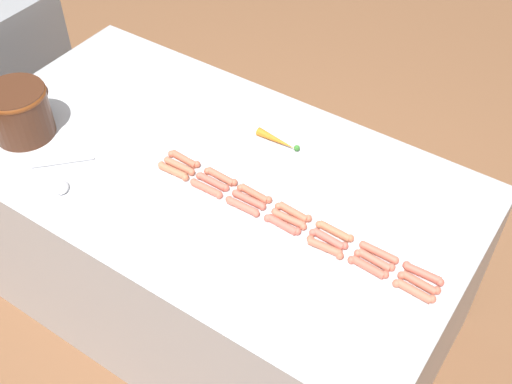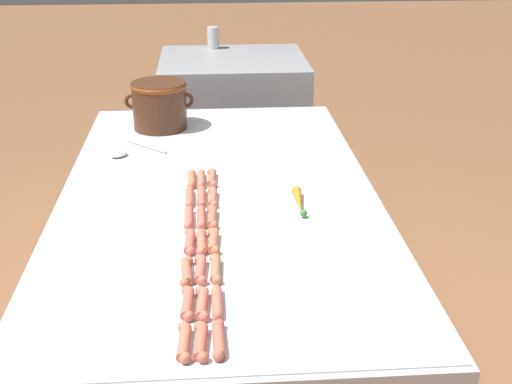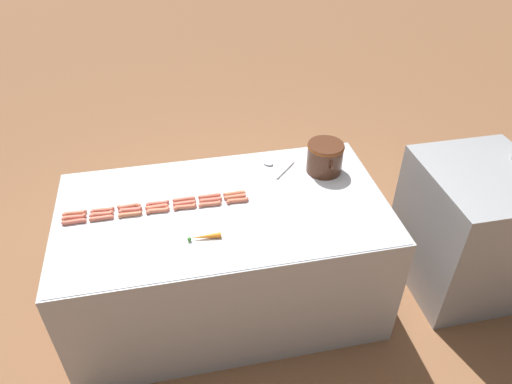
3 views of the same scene
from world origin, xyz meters
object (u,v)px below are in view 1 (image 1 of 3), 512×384
hot_dog_3 (282,225)px  hot_dog_8 (374,260)px  hot_dog_5 (206,188)px  hot_dog_20 (184,159)px  hot_dog_7 (419,283)px  hot_dog_15 (379,252)px  hot_dog_4 (242,206)px  hot_dog_12 (212,182)px  hot_dog_13 (179,166)px  serving_spoon (62,179)px  hot_dog_16 (335,231)px  hot_dog_0 (414,291)px  hot_dog_10 (289,219)px  hot_dog_19 (221,177)px  carrot (278,140)px  hot_dog_14 (423,274)px  hot_dog_18 (254,194)px  bean_pot (19,110)px  hot_dog_17 (293,212)px  hot_dog_2 (325,247)px  hot_dog_9 (329,239)px  hot_dog_11 (249,200)px  hot_dog_1 (368,267)px  hot_dog_6 (173,171)px

hot_dog_3 → hot_dog_8: size_ratio=1.00×
hot_dog_5 → hot_dog_20: 0.17m
hot_dog_7 → hot_dog_15: (0.04, 0.15, 0.00)m
hot_dog_4 → hot_dog_12: 0.16m
hot_dog_13 → serving_spoon: (-0.28, 0.30, -0.00)m
hot_dog_8 → hot_dog_16: same height
hot_dog_4 → hot_dog_0: bearing=-89.9°
hot_dog_8 → hot_dog_20: (0.03, 0.78, 0.00)m
hot_dog_10 → hot_dog_19: (0.04, 0.30, 0.00)m
hot_dog_4 → carrot: bearing=13.0°
serving_spoon → hot_dog_15: bearing=-73.5°
hot_dog_0 → hot_dog_15: (0.07, 0.15, 0.00)m
hot_dog_8 → hot_dog_14: (0.04, -0.15, 0.00)m
hot_dog_3 → hot_dog_18: size_ratio=1.00×
bean_pot → carrot: (0.48, -0.82, -0.09)m
hot_dog_13 → hot_dog_14: (0.04, -0.91, 0.00)m
hot_dog_8 → hot_dog_17: bearing=84.2°
carrot → hot_dog_8: bearing=-119.1°
carrot → hot_dog_10: bearing=-142.2°
hot_dog_2 → hot_dog_16: (0.08, 0.01, 0.00)m
hot_dog_2 → hot_dog_4: 0.32m
hot_dog_9 → hot_dog_11: bearing=89.7°
hot_dog_9 → hot_dog_16: same height
hot_dog_0 → hot_dog_1: (0.00, 0.15, 0.00)m
carrot → hot_dog_3: bearing=-145.6°
hot_dog_5 → hot_dog_9: bearing=-85.6°
hot_dog_0 → hot_dog_9: (0.03, 0.31, 0.00)m
hot_dog_4 → hot_dog_15: (0.08, -0.47, 0.00)m
hot_dog_11 → hot_dog_19: size_ratio=1.00×
hot_dog_0 → hot_dog_16: (0.07, 0.31, 0.00)m
hot_dog_14 → hot_dog_19: size_ratio=1.00×
hot_dog_1 → hot_dog_18: (0.07, 0.47, 0.00)m
hot_dog_2 → hot_dog_19: size_ratio=1.00×
hot_dog_6 → hot_dog_10: size_ratio=1.00×
hot_dog_12 → serving_spoon: (-0.28, 0.45, -0.00)m
hot_dog_14 → bean_pot: bean_pot is taller
hot_dog_2 → bean_pot: size_ratio=0.47×
hot_dog_8 → serving_spoon: bearing=104.7°
hot_dog_20 → bean_pot: (-0.21, 0.60, 0.10)m
hot_dog_18 → hot_dog_13: bearing=96.6°
hot_dog_18 → bean_pot: size_ratio=0.47×
hot_dog_0 → hot_dog_19: (0.07, 0.76, 0.00)m
hot_dog_5 → hot_dog_12: (0.04, 0.00, 0.00)m
hot_dog_16 → bean_pot: bean_pot is taller
serving_spoon → hot_dog_10: bearing=-69.9°
hot_dog_4 → hot_dog_12: size_ratio=1.00×
hot_dog_4 → carrot: size_ratio=0.75×
hot_dog_7 → hot_dog_15: bearing=75.8°
hot_dog_20 → hot_dog_15: bearing=-89.9°
hot_dog_0 → hot_dog_16: 0.32m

